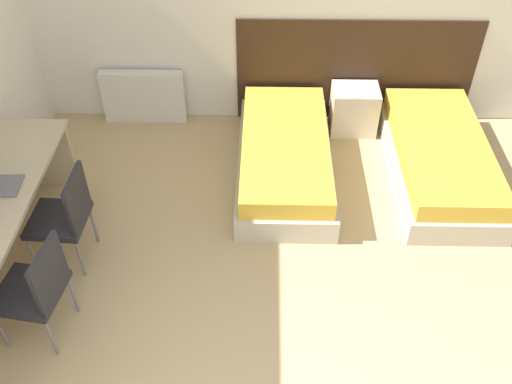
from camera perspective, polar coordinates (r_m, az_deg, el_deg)
headboard_panel at (r=6.12m, az=9.89°, el=11.77°), size 2.45×0.03×1.14m
bed_near_window at (r=5.45m, az=2.90°, el=3.53°), size 0.89×1.88×0.42m
bed_near_door at (r=5.70m, az=17.84°, el=3.17°), size 0.89×1.88×0.42m
nightstand at (r=6.10m, az=9.76°, el=8.13°), size 0.48×0.37×0.50m
radiator at (r=6.26m, az=-11.15°, el=9.35°), size 0.87×0.12×0.58m
chair_near_laptop at (r=4.69m, az=-18.60°, el=-2.14°), size 0.46×0.46×0.88m
chair_near_notebook at (r=4.24m, az=-21.13°, el=-8.88°), size 0.50×0.50×0.88m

